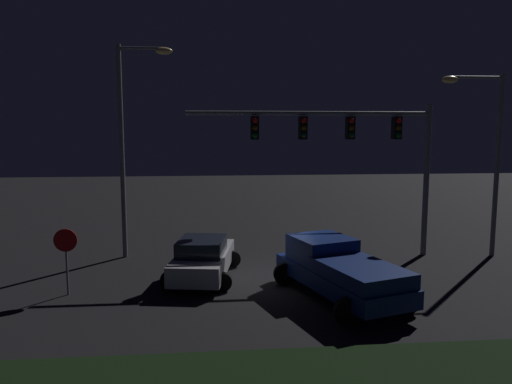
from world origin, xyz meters
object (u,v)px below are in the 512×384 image
at_px(pickup_truck, 338,267).
at_px(traffic_signal_gantry, 351,139).
at_px(car_sedan, 203,258).
at_px(street_lamp_right, 486,142).
at_px(street_lamp_left, 131,128).
at_px(stop_sign, 66,249).

relative_size(pickup_truck, traffic_signal_gantry, 0.56).
bearing_deg(traffic_signal_gantry, car_sedan, -158.25).
bearing_deg(street_lamp_right, street_lamp_left, 175.01).
bearing_deg(street_lamp_left, pickup_truck, -38.39).
bearing_deg(car_sedan, street_lamp_right, -70.95).
distance_m(street_lamp_left, street_lamp_right, 14.89).
xyz_separation_m(pickup_truck, car_sedan, (-4.40, 2.50, -0.26)).
bearing_deg(street_lamp_left, car_sedan, -48.43).
relative_size(pickup_truck, street_lamp_right, 0.75).
relative_size(street_lamp_left, street_lamp_right, 1.15).
bearing_deg(stop_sign, pickup_truck, -6.61).
distance_m(street_lamp_left, stop_sign, 6.39).
xyz_separation_m(car_sedan, traffic_signal_gantry, (6.18, 2.46, 4.29)).
relative_size(car_sedan, stop_sign, 2.08).
height_order(traffic_signal_gantry, street_lamp_right, street_lamp_right).
xyz_separation_m(traffic_signal_gantry, street_lamp_right, (5.69, -0.42, -0.12)).
xyz_separation_m(street_lamp_right, stop_sign, (-16.31, -3.51, -3.35)).
relative_size(traffic_signal_gantry, street_lamp_left, 1.16).
height_order(car_sedan, street_lamp_left, street_lamp_left).
distance_m(car_sedan, street_lamp_left, 6.52).
height_order(traffic_signal_gantry, stop_sign, traffic_signal_gantry).
bearing_deg(street_lamp_right, stop_sign, -167.84).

